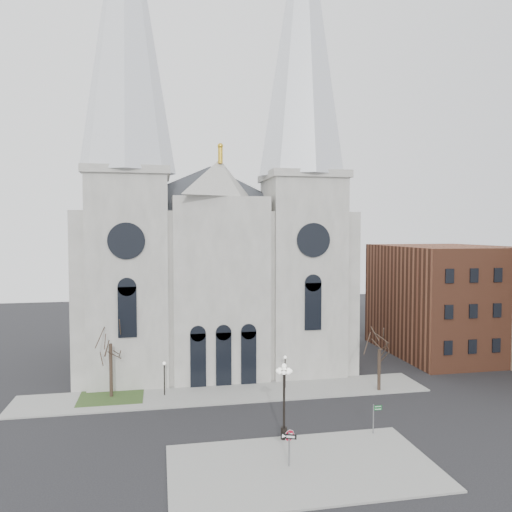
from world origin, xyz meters
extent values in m
plane|color=black|center=(0.00, 0.00, 0.00)|extent=(160.00, 160.00, 0.00)
cube|color=gray|center=(3.00, -5.00, 0.07)|extent=(18.00, 10.00, 0.14)
cube|color=gray|center=(0.00, 11.00, 0.07)|extent=(40.00, 6.00, 0.14)
cube|color=#29431D|center=(-11.00, 12.00, 0.09)|extent=(6.00, 5.00, 0.18)
cube|color=gray|center=(0.00, 26.00, 9.00)|extent=(30.00, 24.00, 18.00)
pyramid|color=#2D3035|center=(0.00, 26.00, 24.00)|extent=(33.00, 26.40, 6.00)
cube|color=gray|center=(-9.50, 17.50, 11.00)|extent=(8.00, 8.00, 22.00)
cone|color=silver|center=(-9.50, 17.50, 38.00)|extent=(9.92, 9.92, 32.00)
cylinder|color=black|center=(-9.50, 13.45, 15.00)|extent=(3.60, 0.30, 3.60)
cube|color=gray|center=(9.50, 17.50, 11.00)|extent=(8.00, 8.00, 22.00)
cone|color=silver|center=(9.50, 17.50, 38.00)|extent=(9.92, 9.92, 32.00)
cylinder|color=black|center=(9.50, 13.45, 15.00)|extent=(3.60, 0.30, 3.60)
cube|color=gray|center=(0.00, 16.00, 9.75)|extent=(10.00, 5.00, 19.50)
pyramid|color=gray|center=(0.00, 16.00, 21.50)|extent=(11.00, 5.00, 4.00)
cube|color=brown|center=(30.00, 22.00, 7.00)|extent=(14.00, 18.00, 14.00)
cylinder|color=#2C2119|center=(-11.00, 12.00, 2.62)|extent=(0.32, 0.32, 5.25)
cylinder|color=#2C2119|center=(15.00, 9.00, 2.10)|extent=(0.32, 0.32, 4.20)
cylinder|color=black|center=(-6.00, 11.50, 1.64)|extent=(0.12, 0.12, 3.00)
sphere|color=white|center=(-6.00, 11.50, 3.24)|extent=(0.32, 0.32, 0.32)
cylinder|color=black|center=(6.00, 11.50, 1.64)|extent=(0.12, 0.12, 3.00)
sphere|color=white|center=(6.00, 11.50, 3.24)|extent=(0.32, 0.32, 0.32)
cylinder|color=slate|center=(2.26, -4.29, 1.25)|extent=(0.09, 0.09, 2.23)
cylinder|color=#B80C26|center=(2.26, -4.29, 2.03)|extent=(0.78, 0.05, 0.77)
cylinder|color=white|center=(2.26, -4.29, 2.03)|extent=(0.83, 0.03, 0.83)
cube|color=white|center=(2.26, -4.29, 2.15)|extent=(0.43, 0.03, 0.10)
cube|color=white|center=(2.26, -4.29, 1.90)|extent=(0.48, 0.03, 0.10)
cylinder|color=black|center=(2.85, -0.50, 2.72)|extent=(0.18, 0.18, 5.15)
cylinder|color=black|center=(2.85, -0.50, 0.59)|extent=(0.49, 0.49, 0.90)
sphere|color=white|center=(2.85, -0.50, 5.80)|extent=(0.36, 0.36, 0.36)
cylinder|color=slate|center=(2.10, -4.83, 1.31)|extent=(0.10, 0.10, 2.34)
cube|color=black|center=(2.10, -4.83, 2.20)|extent=(0.96, 0.43, 0.33)
cylinder|color=slate|center=(9.98, -0.81, 1.28)|extent=(0.09, 0.09, 2.28)
cube|color=#0D5C21|center=(10.34, -0.82, 2.26)|extent=(0.64, 0.05, 0.16)
cube|color=#0D5C21|center=(10.34, -0.82, 2.06)|extent=(0.64, 0.05, 0.16)
camera|label=1|loc=(-6.35, -36.63, 16.11)|focal=35.00mm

